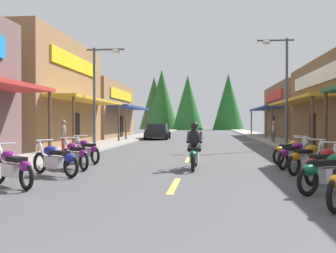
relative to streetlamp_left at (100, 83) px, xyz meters
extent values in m
cube|color=#4C4C4F|center=(4.91, 9.90, -3.69)|extent=(9.69, 88.13, 0.10)
cube|color=#9E9991|center=(-1.24, 9.90, -3.58)|extent=(2.62, 88.13, 0.12)
cube|color=#9E9991|center=(11.07, 9.90, -3.58)|extent=(2.62, 88.13, 0.12)
cube|color=#E0C64C|center=(4.91, -10.87, -3.64)|extent=(0.16, 2.40, 0.01)
cube|color=#E0C64C|center=(4.91, -4.31, -3.64)|extent=(0.16, 2.40, 0.01)
cube|color=#E0C64C|center=(4.91, 2.05, -3.64)|extent=(0.16, 2.40, 0.01)
cube|color=#E0C64C|center=(4.91, 7.99, -3.64)|extent=(0.16, 2.40, 0.01)
cube|color=#E0C64C|center=(4.91, 13.84, -3.64)|extent=(0.16, 2.40, 0.01)
cube|color=#E0C64C|center=(4.91, 19.82, -3.64)|extent=(0.16, 2.40, 0.01)
cube|color=#E0C64C|center=(4.91, 25.24, -3.64)|extent=(0.16, 2.40, 0.01)
cube|color=#E0C64C|center=(4.91, 30.91, -3.64)|extent=(0.16, 2.40, 0.01)
cube|color=#E0C64C|center=(4.91, 37.63, -3.64)|extent=(0.16, 2.40, 0.01)
cube|color=#E0C64C|center=(4.91, 43.27, -3.64)|extent=(0.16, 2.40, 0.01)
cylinder|color=brown|center=(-0.95, -4.44, -2.23)|extent=(0.14, 0.14, 2.82)
cube|color=olive|center=(-6.12, 3.44, -0.31)|extent=(7.13, 11.41, 6.68)
cube|color=gold|center=(-1.65, 3.44, -0.74)|extent=(1.80, 10.27, 0.16)
cylinder|color=brown|center=(-0.95, -1.50, -2.23)|extent=(0.14, 0.14, 2.82)
cylinder|color=brown|center=(-0.95, 8.37, -2.23)|extent=(0.14, 0.14, 2.82)
cube|color=yellow|center=(-2.49, 3.44, 1.56)|extent=(0.10, 7.99, 0.90)
cube|color=black|center=(-2.51, 3.44, -2.59)|extent=(0.08, 1.10, 2.10)
cube|color=olive|center=(-5.92, 16.40, -1.02)|extent=(6.73, 12.53, 5.24)
cube|color=navy|center=(-1.65, 16.40, -0.74)|extent=(1.80, 11.27, 0.16)
cylinder|color=brown|center=(-0.95, 10.96, -2.23)|extent=(0.14, 0.14, 2.82)
cylinder|color=brown|center=(-0.95, 21.84, -2.23)|extent=(0.14, 0.14, 2.82)
cube|color=yellow|center=(-2.49, 16.40, 0.44)|extent=(0.10, 8.77, 0.90)
cube|color=black|center=(-2.51, 16.40, -2.59)|extent=(0.08, 1.10, 2.10)
cylinder|color=brown|center=(10.78, -2.95, -2.23)|extent=(0.14, 0.14, 2.82)
cube|color=gold|center=(11.48, 5.24, -0.74)|extent=(1.80, 12.40, 0.16)
cylinder|color=brown|center=(10.78, -0.76, -2.23)|extent=(0.14, 0.14, 2.82)
cylinder|color=brown|center=(10.78, 11.23, -2.23)|extent=(0.14, 0.14, 2.82)
cube|color=white|center=(12.32, 5.24, 0.64)|extent=(0.10, 9.64, 0.90)
cube|color=black|center=(12.34, 5.24, -2.59)|extent=(0.08, 1.10, 2.10)
cube|color=brown|center=(16.84, 20.33, -0.99)|extent=(8.93, 13.58, 5.31)
cube|color=navy|center=(11.48, 20.33, -0.74)|extent=(1.80, 12.22, 0.16)
cylinder|color=brown|center=(10.78, 14.42, -2.23)|extent=(0.14, 0.14, 2.82)
cylinder|color=brown|center=(10.78, 26.24, -2.23)|extent=(0.14, 0.14, 2.82)
cube|color=red|center=(12.32, 20.33, 0.50)|extent=(0.10, 9.50, 0.90)
cube|color=black|center=(12.34, 20.33, -2.59)|extent=(0.08, 1.10, 2.10)
cylinder|color=#474C51|center=(-0.33, 0.00, -0.89)|extent=(0.14, 0.14, 5.51)
cylinder|color=#474C51|center=(0.30, 0.00, 1.76)|extent=(2.06, 0.10, 0.10)
ellipsoid|color=silver|center=(0.82, 0.00, 1.66)|extent=(0.50, 0.30, 0.24)
cylinder|color=#474C51|center=(10.16, 2.30, -0.51)|extent=(0.14, 0.14, 6.28)
cylinder|color=#474C51|center=(9.53, 2.30, 2.53)|extent=(2.06, 0.10, 0.10)
ellipsoid|color=silver|center=(9.00, 2.30, 2.43)|extent=(0.50, 0.30, 0.24)
torus|color=black|center=(7.91, -13.46, -3.32)|extent=(0.49, 0.55, 0.64)
torus|color=black|center=(7.84, -11.88, -3.32)|extent=(0.58, 0.46, 0.64)
cube|color=silver|center=(8.45, -11.44, -3.24)|extent=(0.73, 0.64, 0.32)
cube|color=black|center=(8.25, -11.58, -2.96)|extent=(0.65, 0.58, 0.12)
ellipsoid|color=#0C5933|center=(7.88, -11.85, -3.09)|extent=(0.50, 0.45, 0.24)
torus|color=black|center=(9.21, -9.31, -3.32)|extent=(0.48, 0.56, 0.64)
torus|color=black|center=(8.26, -10.47, -3.32)|extent=(0.48, 0.56, 0.64)
cube|color=silver|center=(8.74, -9.89, -3.24)|extent=(0.66, 0.72, 0.32)
ellipsoid|color=#A51414|center=(8.86, -9.74, -2.92)|extent=(0.60, 0.64, 0.28)
cube|color=black|center=(8.58, -10.08, -2.96)|extent=(0.60, 0.64, 0.12)
ellipsoid|color=#A51414|center=(8.29, -10.43, -3.09)|extent=(0.46, 0.49, 0.24)
cylinder|color=silver|center=(9.13, -9.41, -2.99)|extent=(0.28, 0.33, 0.71)
cylinder|color=silver|center=(9.05, -9.50, -2.62)|extent=(0.49, 0.41, 0.04)
sphere|color=white|center=(9.23, -9.29, -2.79)|extent=(0.16, 0.16, 0.16)
torus|color=black|center=(9.27, -7.64, -3.32)|extent=(0.52, 0.53, 0.64)
torus|color=black|center=(8.22, -8.72, -3.32)|extent=(0.52, 0.53, 0.64)
cube|color=silver|center=(8.75, -8.18, -3.24)|extent=(0.69, 0.70, 0.32)
ellipsoid|color=#BF660C|center=(8.89, -8.04, -2.92)|extent=(0.62, 0.62, 0.28)
cube|color=black|center=(8.57, -8.36, -2.96)|extent=(0.62, 0.63, 0.12)
ellipsoid|color=#BF660C|center=(8.26, -8.69, -3.09)|extent=(0.48, 0.48, 0.24)
cylinder|color=silver|center=(9.18, -7.74, -2.99)|extent=(0.30, 0.31, 0.71)
cylinder|color=silver|center=(9.09, -7.82, -2.62)|extent=(0.46, 0.45, 0.04)
sphere|color=white|center=(9.29, -7.62, -2.79)|extent=(0.16, 0.16, 0.16)
torus|color=black|center=(9.14, -6.24, -3.32)|extent=(0.49, 0.55, 0.64)
torus|color=black|center=(8.17, -7.38, -3.32)|extent=(0.49, 0.55, 0.64)
cube|color=silver|center=(8.65, -6.81, -3.24)|extent=(0.67, 0.71, 0.32)
ellipsoid|color=#721972|center=(8.78, -6.66, -2.92)|extent=(0.61, 0.63, 0.28)
cube|color=black|center=(8.49, -7.00, -2.96)|extent=(0.60, 0.64, 0.12)
ellipsoid|color=#721972|center=(8.20, -7.34, -3.09)|extent=(0.47, 0.49, 0.24)
cylinder|color=silver|center=(9.05, -6.34, -2.99)|extent=(0.29, 0.32, 0.71)
cylinder|color=silver|center=(8.98, -6.43, -2.62)|extent=(0.48, 0.42, 0.04)
sphere|color=white|center=(9.16, -6.21, -2.79)|extent=(0.16, 0.16, 0.16)
torus|color=black|center=(9.40, -4.88, -3.32)|extent=(0.54, 0.50, 0.64)
torus|color=black|center=(8.29, -5.88, -3.32)|extent=(0.54, 0.50, 0.64)
cube|color=silver|center=(8.84, -5.38, -3.24)|extent=(0.71, 0.68, 0.32)
ellipsoid|color=#BF660C|center=(8.99, -5.25, -2.92)|extent=(0.63, 0.61, 0.28)
cube|color=black|center=(8.66, -5.55, -2.96)|extent=(0.63, 0.61, 0.12)
ellipsoid|color=#BF660C|center=(8.32, -5.85, -3.09)|extent=(0.49, 0.47, 0.24)
cylinder|color=silver|center=(9.31, -4.97, -2.99)|extent=(0.32, 0.29, 0.71)
cylinder|color=silver|center=(9.22, -5.05, -2.62)|extent=(0.43, 0.47, 0.04)
sphere|color=white|center=(9.43, -4.86, -2.79)|extent=(0.16, 0.16, 0.16)
torus|color=black|center=(0.43, -10.89, -3.32)|extent=(0.56, 0.48, 0.64)
torus|color=black|center=(1.60, -11.83, -3.32)|extent=(0.56, 0.48, 0.64)
cube|color=silver|center=(1.01, -11.36, -3.24)|extent=(0.72, 0.66, 0.32)
ellipsoid|color=#721972|center=(0.86, -11.24, -2.92)|extent=(0.64, 0.60, 0.28)
cube|color=black|center=(1.21, -11.52, -2.96)|extent=(0.64, 0.59, 0.12)
ellipsoid|color=#721972|center=(1.56, -11.80, -3.09)|extent=(0.49, 0.46, 0.24)
cylinder|color=silver|center=(0.53, -10.97, -2.99)|extent=(0.33, 0.28, 0.71)
cylinder|color=silver|center=(0.62, -11.05, -2.62)|extent=(0.41, 0.49, 0.04)
torus|color=black|center=(0.66, -9.01, -3.32)|extent=(0.59, 0.43, 0.64)
torus|color=black|center=(1.92, -9.81, -3.32)|extent=(0.59, 0.43, 0.64)
cube|color=silver|center=(1.29, -9.41, -3.24)|extent=(0.74, 0.61, 0.32)
ellipsoid|color=navy|center=(1.12, -9.30, -2.92)|extent=(0.64, 0.57, 0.28)
cube|color=black|center=(1.50, -9.54, -2.96)|extent=(0.66, 0.56, 0.12)
ellipsoid|color=navy|center=(1.88, -9.79, -3.09)|extent=(0.50, 0.44, 0.24)
cylinder|color=silver|center=(0.77, -9.08, -2.99)|extent=(0.35, 0.25, 0.71)
cylinder|color=silver|center=(0.87, -9.14, -2.62)|extent=(0.36, 0.53, 0.04)
sphere|color=white|center=(0.63, -8.99, -2.79)|extent=(0.16, 0.16, 0.16)
torus|color=black|center=(0.80, -7.17, -3.32)|extent=(0.50, 0.54, 0.64)
torus|color=black|center=(1.79, -8.29, -3.32)|extent=(0.50, 0.54, 0.64)
cube|color=silver|center=(1.29, -7.73, -3.24)|extent=(0.67, 0.71, 0.32)
ellipsoid|color=#721972|center=(1.16, -7.58, -2.92)|extent=(0.61, 0.63, 0.28)
cube|color=black|center=(1.46, -7.92, -2.96)|extent=(0.61, 0.63, 0.12)
ellipsoid|color=#721972|center=(1.76, -8.25, -3.09)|extent=(0.47, 0.49, 0.24)
cylinder|color=silver|center=(0.88, -7.27, -2.99)|extent=(0.29, 0.32, 0.71)
cylinder|color=silver|center=(0.96, -7.36, -2.62)|extent=(0.47, 0.43, 0.04)
sphere|color=white|center=(0.78, -7.15, -2.79)|extent=(0.16, 0.16, 0.16)
torus|color=black|center=(0.56, -5.22, -3.32)|extent=(0.51, 0.54, 0.64)
torus|color=black|center=(1.58, -6.32, -3.32)|extent=(0.51, 0.54, 0.64)
cube|color=silver|center=(1.07, -5.77, -3.24)|extent=(0.68, 0.70, 0.32)
ellipsoid|color=#721972|center=(0.94, -5.62, -2.92)|extent=(0.62, 0.63, 0.28)
cube|color=black|center=(1.24, -5.95, -2.96)|extent=(0.61, 0.63, 0.12)
ellipsoid|color=#721972|center=(1.55, -6.28, -3.09)|extent=(0.48, 0.49, 0.24)
cylinder|color=silver|center=(0.65, -5.32, -2.99)|extent=(0.30, 0.31, 0.71)
cylinder|color=silver|center=(0.73, -5.40, -2.62)|extent=(0.47, 0.44, 0.04)
sphere|color=white|center=(0.54, -5.20, -2.79)|extent=(0.16, 0.16, 0.16)
torus|color=black|center=(5.30, -6.70, -3.32)|extent=(0.11, 0.64, 0.64)
torus|color=black|center=(5.27, -8.20, -3.32)|extent=(0.11, 0.64, 0.64)
cube|color=silver|center=(5.29, -7.45, -3.24)|extent=(0.29, 0.71, 0.32)
ellipsoid|color=#0C5933|center=(5.29, -7.25, -2.92)|extent=(0.33, 0.57, 0.28)
cube|color=black|center=(5.28, -7.70, -2.96)|extent=(0.29, 0.61, 0.12)
ellipsoid|color=#0C5933|center=(5.27, -8.15, -3.09)|extent=(0.25, 0.44, 0.24)
cylinder|color=silver|center=(5.30, -6.83, -2.99)|extent=(0.07, 0.37, 0.71)
cylinder|color=silver|center=(5.30, -6.95, -2.62)|extent=(0.60, 0.05, 0.04)
sphere|color=white|center=(5.30, -6.67, -2.79)|extent=(0.16, 0.16, 0.16)
ellipsoid|color=black|center=(5.28, -7.60, -2.59)|extent=(0.39, 0.39, 0.64)
sphere|color=black|center=(5.29, -7.55, -2.19)|extent=(0.24, 0.24, 0.24)
cylinder|color=black|center=(5.13, -7.43, -2.94)|extent=(0.15, 0.43, 0.24)
cylinder|color=black|center=(5.08, -7.30, -2.59)|extent=(0.11, 0.51, 0.40)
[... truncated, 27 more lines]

